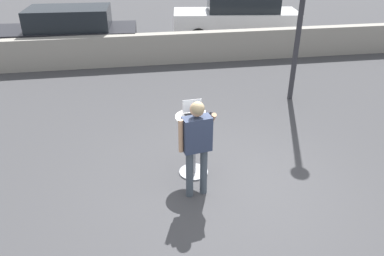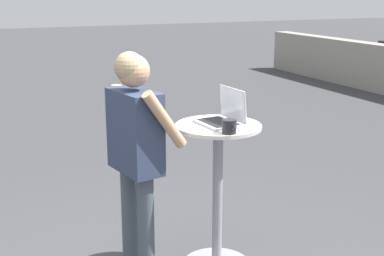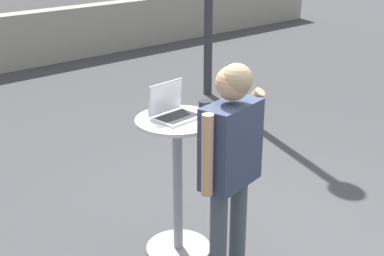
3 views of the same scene
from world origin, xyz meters
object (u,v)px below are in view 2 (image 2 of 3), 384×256
Objects in this scene: cafe_table at (217,189)px; standing_person at (135,142)px; laptop at (223,116)px; coffee_mug at (229,126)px.

cafe_table is 0.67× the size of standing_person.
laptop is 0.24m from coffee_mug.
coffee_mug reaches higher than cafe_table.
standing_person reaches higher than laptop.
standing_person is at bearing -94.72° from laptop.
standing_person reaches higher than cafe_table.
cafe_table is at bearing 170.25° from coffee_mug.
laptop reaches higher than cafe_table.
laptop reaches higher than coffee_mug.
coffee_mug is (0.23, -0.08, -0.01)m from laptop.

